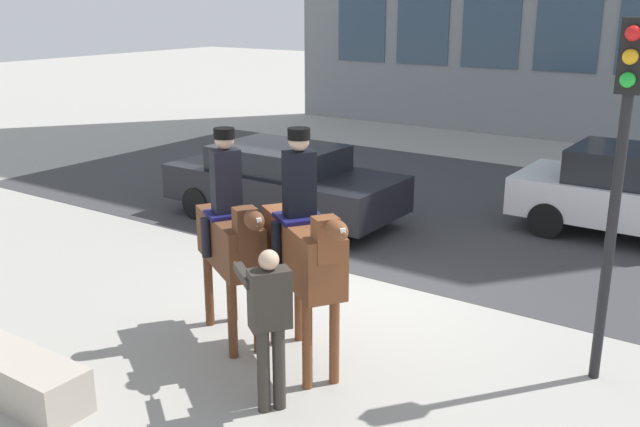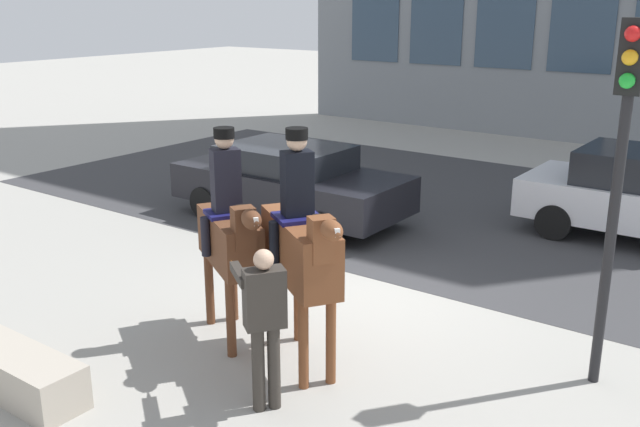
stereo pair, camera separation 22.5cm
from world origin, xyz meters
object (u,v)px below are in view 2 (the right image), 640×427
object	(u,v)px
mounted_horse_lead	(230,235)
pedestrian_bystander	(264,317)
mounted_horse_companion	(301,246)
street_car_near_lane	(290,181)
planter_ledge	(0,363)
traffic_light	(621,148)

from	to	relation	value
mounted_horse_lead	pedestrian_bystander	xyz separation A→B (m)	(1.33, -0.97, -0.32)
mounted_horse_lead	mounted_horse_companion	xyz separation A→B (m)	(1.06, -0.01, 0.08)
street_car_near_lane	planter_ledge	world-z (taller)	street_car_near_lane
mounted_horse_companion	street_car_near_lane	bearing A→B (deg)	163.35
traffic_light	planter_ledge	bearing A→B (deg)	-143.50
pedestrian_bystander	street_car_near_lane	xyz separation A→B (m)	(-3.83, 5.23, -0.27)
mounted_horse_lead	traffic_light	size ratio (longest dim) A/B	0.68
pedestrian_bystander	traffic_light	bearing A→B (deg)	-99.80
mounted_horse_lead	street_car_near_lane	size ratio (longest dim) A/B	0.58
pedestrian_bystander	planter_ledge	distance (m)	3.02
mounted_horse_companion	traffic_light	size ratio (longest dim) A/B	0.70
mounted_horse_companion	pedestrian_bystander	size ratio (longest dim) A/B	1.57
pedestrian_bystander	planter_ledge	xyz separation A→B (m)	(-2.61, -1.31, -0.77)
pedestrian_bystander	traffic_light	xyz separation A→B (m)	(2.53, 2.49, 1.56)
mounted_horse_lead	traffic_light	xyz separation A→B (m)	(3.86, 1.52, 1.24)
mounted_horse_companion	traffic_light	bearing A→B (deg)	62.36
pedestrian_bystander	traffic_light	size ratio (longest dim) A/B	0.45
mounted_horse_companion	street_car_near_lane	size ratio (longest dim) A/B	0.61
traffic_light	mounted_horse_companion	bearing A→B (deg)	-151.25
street_car_near_lane	traffic_light	size ratio (longest dim) A/B	1.16
mounted_horse_companion	traffic_light	xyz separation A→B (m)	(2.80, 1.54, 1.16)
mounted_horse_lead	traffic_light	distance (m)	4.33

